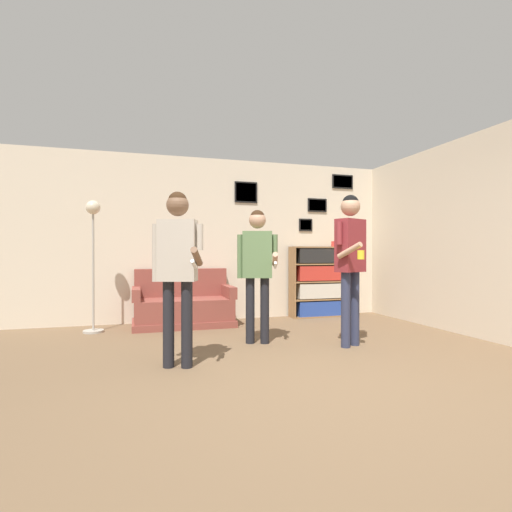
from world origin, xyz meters
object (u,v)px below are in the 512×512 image
person_player_foreground_center (257,262)px  drinking_cup (334,244)px  floor_lamp (93,241)px  bookshelf (322,282)px  person_player_foreground_left (178,259)px  couch (183,307)px  person_watcher_holding_cup (351,252)px

person_player_foreground_center → drinking_cup: bearing=41.4°
floor_lamp → drinking_cup: size_ratio=19.10×
bookshelf → floor_lamp: bearing=-174.1°
floor_lamp → drinking_cup: bearing=5.6°
drinking_cup → person_player_foreground_left: bearing=-140.2°
person_player_foreground_left → person_player_foreground_center: 1.31m
floor_lamp → drinking_cup: floor_lamp is taller
bookshelf → drinking_cup: size_ratio=12.67×
bookshelf → person_player_foreground_center: (-1.71, -1.70, 0.40)m
couch → drinking_cup: (2.67, 0.20, 0.99)m
drinking_cup → floor_lamp: bearing=-174.4°
bookshelf → drinking_cup: bearing=0.0°
floor_lamp → couch: bearing=8.3°
drinking_cup → couch: bearing=-175.7°
couch → person_player_foreground_center: person_player_foreground_center is taller
couch → person_watcher_holding_cup: (1.76, -1.97, 0.84)m
floor_lamp → drinking_cup: (3.95, 0.38, 0.00)m
couch → person_watcher_holding_cup: size_ratio=0.84×
person_player_foreground_center → person_watcher_holding_cup: person_watcher_holding_cup is taller
couch → person_watcher_holding_cup: 2.77m
person_player_foreground_left → person_watcher_holding_cup: person_watcher_holding_cup is taller
couch → person_watcher_holding_cup: person_watcher_holding_cup is taller
couch → floor_lamp: 1.62m
bookshelf → person_watcher_holding_cup: (-0.69, -2.17, 0.52)m
person_player_foreground_center → person_watcher_holding_cup: 1.13m
bookshelf → person_player_foreground_center: 2.44m
person_watcher_holding_cup → drinking_cup: person_watcher_holding_cup is taller
floor_lamp → person_player_foreground_center: bearing=-33.2°
person_player_foreground_left → drinking_cup: 3.88m
bookshelf → person_player_foreground_center: bearing=-135.1°
person_player_foreground_left → person_watcher_holding_cup: (2.06, 0.31, 0.07)m
bookshelf → drinking_cup: (0.23, 0.00, 0.67)m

